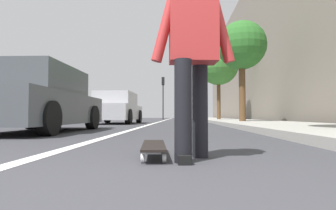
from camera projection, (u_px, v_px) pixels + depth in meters
name	position (u px, v px, depth m)	size (l,w,h in m)	color
ground_plane	(176.00, 125.00, 10.94)	(80.00, 80.00, 0.00)	#38383D
lane_stripe_white	(164.00, 121.00, 20.97)	(52.00, 0.16, 0.01)	silver
sidewalk_curb	(225.00, 120.00, 18.79)	(52.00, 3.20, 0.14)	#9E9B93
building_facade	(249.00, 58.00, 22.88)	(40.00, 1.20, 10.71)	gray
skateboard	(154.00, 146.00, 2.40)	(0.85, 0.28, 0.11)	white
skater_person	(193.00, 49.00, 2.27)	(0.48, 0.72, 1.64)	black
parked_car_near	(38.00, 101.00, 6.17)	(4.08, 1.96, 1.49)	#4C5156
parked_car_mid	(117.00, 109.00, 12.93)	(4.22, 1.98, 1.50)	#B7B7BC
traffic_light	(163.00, 90.00, 26.90)	(0.33, 0.28, 4.28)	#2D2D2D
street_tree_mid	(242.00, 46.00, 12.09)	(2.20, 2.20, 4.67)	brown
street_tree_far	(218.00, 65.00, 19.31)	(2.87, 2.87, 5.47)	brown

